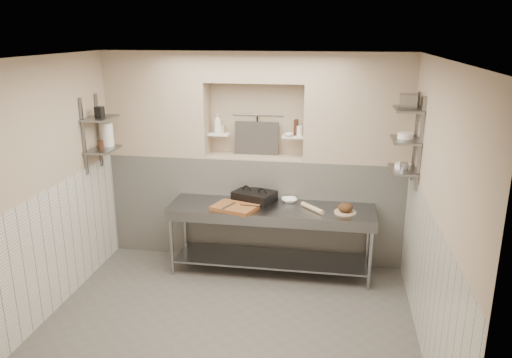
% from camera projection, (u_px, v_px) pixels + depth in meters
% --- Properties ---
extents(floor, '(4.00, 3.90, 0.10)m').
position_uv_depth(floor, '(230.00, 323.00, 5.49)').
color(floor, '#524E49').
rests_on(floor, ground).
extents(ceiling, '(4.00, 3.90, 0.10)m').
position_uv_depth(ceiling, '(225.00, 52.00, 4.66)').
color(ceiling, silver).
rests_on(ceiling, ground).
extents(wall_left, '(0.10, 3.90, 2.80)m').
position_uv_depth(wall_left, '(43.00, 189.00, 5.39)').
color(wall_left, tan).
rests_on(wall_left, ground).
extents(wall_right, '(0.10, 3.90, 2.80)m').
position_uv_depth(wall_right, '(437.00, 210.00, 4.76)').
color(wall_right, tan).
rests_on(wall_right, ground).
extents(wall_back, '(4.00, 0.10, 2.80)m').
position_uv_depth(wall_back, '(258.00, 153.00, 6.97)').
color(wall_back, tan).
rests_on(wall_back, ground).
extents(wall_front, '(4.00, 0.10, 2.80)m').
position_uv_depth(wall_front, '(160.00, 298.00, 3.19)').
color(wall_front, tan).
rests_on(wall_front, ground).
extents(backwall_lower, '(4.00, 0.40, 1.40)m').
position_uv_depth(backwall_lower, '(256.00, 206.00, 6.93)').
color(backwall_lower, silver).
rests_on(backwall_lower, floor).
extents(alcove_sill, '(1.30, 0.40, 0.02)m').
position_uv_depth(alcove_sill, '(255.00, 156.00, 6.73)').
color(alcove_sill, tan).
rests_on(alcove_sill, backwall_lower).
extents(backwall_pillar_left, '(1.35, 0.40, 1.40)m').
position_uv_depth(backwall_pillar_left, '(159.00, 103.00, 6.74)').
color(backwall_pillar_left, tan).
rests_on(backwall_pillar_left, backwall_lower).
extents(backwall_pillar_right, '(1.35, 0.40, 1.40)m').
position_uv_depth(backwall_pillar_right, '(358.00, 108.00, 6.33)').
color(backwall_pillar_right, tan).
rests_on(backwall_pillar_right, backwall_lower).
extents(backwall_header, '(1.30, 0.40, 0.40)m').
position_uv_depth(backwall_header, '(255.00, 66.00, 6.39)').
color(backwall_header, tan).
rests_on(backwall_header, backwall_lower).
extents(wainscot_left, '(0.02, 3.90, 1.40)m').
position_uv_depth(wainscot_left, '(55.00, 248.00, 5.58)').
color(wainscot_left, silver).
rests_on(wainscot_left, floor).
extents(wainscot_right, '(0.02, 3.90, 1.40)m').
position_uv_depth(wainscot_right, '(424.00, 275.00, 4.97)').
color(wainscot_right, silver).
rests_on(wainscot_right, floor).
extents(alcove_shelf_left, '(0.28, 0.16, 0.02)m').
position_uv_depth(alcove_shelf_left, '(219.00, 134.00, 6.72)').
color(alcove_shelf_left, white).
rests_on(alcove_shelf_left, backwall_lower).
extents(alcove_shelf_right, '(0.28, 0.16, 0.02)m').
position_uv_depth(alcove_shelf_right, '(293.00, 137.00, 6.57)').
color(alcove_shelf_right, white).
rests_on(alcove_shelf_right, backwall_lower).
extents(utensil_rail, '(0.70, 0.02, 0.02)m').
position_uv_depth(utensil_rail, '(258.00, 115.00, 6.73)').
color(utensil_rail, gray).
rests_on(utensil_rail, wall_back).
extents(hanging_steel, '(0.02, 0.02, 0.30)m').
position_uv_depth(hanging_steel, '(257.00, 127.00, 6.76)').
color(hanging_steel, black).
rests_on(hanging_steel, utensil_rail).
extents(splash_panel, '(0.60, 0.08, 0.45)m').
position_uv_depth(splash_panel, '(257.00, 138.00, 6.76)').
color(splash_panel, '#383330').
rests_on(splash_panel, alcove_sill).
extents(shelf_rail_left_a, '(0.03, 0.03, 0.95)m').
position_uv_depth(shelf_rail_left_a, '(99.00, 131.00, 6.45)').
color(shelf_rail_left_a, slate).
rests_on(shelf_rail_left_a, wall_left).
extents(shelf_rail_left_b, '(0.03, 0.03, 0.95)m').
position_uv_depth(shelf_rail_left_b, '(84.00, 137.00, 6.07)').
color(shelf_rail_left_b, slate).
rests_on(shelf_rail_left_b, wall_left).
extents(wall_shelf_left_lower, '(0.30, 0.50, 0.02)m').
position_uv_depth(wall_shelf_left_lower, '(103.00, 149.00, 6.30)').
color(wall_shelf_left_lower, slate).
rests_on(wall_shelf_left_lower, wall_left).
extents(wall_shelf_left_upper, '(0.30, 0.50, 0.03)m').
position_uv_depth(wall_shelf_left_upper, '(100.00, 118.00, 6.18)').
color(wall_shelf_left_upper, slate).
rests_on(wall_shelf_left_upper, wall_left).
extents(shelf_rail_right_a, '(0.03, 0.03, 1.05)m').
position_uv_depth(shelf_rail_right_a, '(415.00, 137.00, 5.82)').
color(shelf_rail_right_a, slate).
rests_on(shelf_rail_right_a, wall_right).
extents(shelf_rail_right_b, '(0.03, 0.03, 1.05)m').
position_uv_depth(shelf_rail_right_b, '(420.00, 144.00, 5.45)').
color(shelf_rail_right_b, slate).
rests_on(shelf_rail_right_b, wall_right).
extents(wall_shelf_right_lower, '(0.30, 0.50, 0.02)m').
position_uv_depth(wall_shelf_right_lower, '(403.00, 170.00, 5.76)').
color(wall_shelf_right_lower, slate).
rests_on(wall_shelf_right_lower, wall_right).
extents(wall_shelf_right_mid, '(0.30, 0.50, 0.02)m').
position_uv_depth(wall_shelf_right_mid, '(405.00, 140.00, 5.66)').
color(wall_shelf_right_mid, slate).
rests_on(wall_shelf_right_mid, wall_right).
extents(wall_shelf_right_upper, '(0.30, 0.50, 0.03)m').
position_uv_depth(wall_shelf_right_upper, '(408.00, 109.00, 5.56)').
color(wall_shelf_right_upper, slate).
rests_on(wall_shelf_right_upper, wall_right).
extents(prep_table, '(2.60, 0.70, 0.90)m').
position_uv_depth(prep_table, '(271.00, 226.00, 6.37)').
color(prep_table, gray).
rests_on(prep_table, floor).
extents(panini_press, '(0.60, 0.52, 0.14)m').
position_uv_depth(panini_press, '(254.00, 196.00, 6.49)').
color(panini_press, black).
rests_on(panini_press, prep_table).
extents(cutting_board, '(0.62, 0.52, 0.05)m').
position_uv_depth(cutting_board, '(235.00, 208.00, 6.22)').
color(cutting_board, brown).
rests_on(cutting_board, prep_table).
extents(knife_blade, '(0.25, 0.05, 0.01)m').
position_uv_depth(knife_blade, '(250.00, 206.00, 6.21)').
color(knife_blade, gray).
rests_on(knife_blade, cutting_board).
extents(tongs, '(0.13, 0.25, 0.02)m').
position_uv_depth(tongs, '(228.00, 206.00, 6.18)').
color(tongs, gray).
rests_on(tongs, cutting_board).
extents(mixing_bowl, '(0.25, 0.25, 0.05)m').
position_uv_depth(mixing_bowl, '(289.00, 200.00, 6.48)').
color(mixing_bowl, white).
rests_on(mixing_bowl, prep_table).
extents(rolling_pin, '(0.31, 0.33, 0.06)m').
position_uv_depth(rolling_pin, '(312.00, 208.00, 6.18)').
color(rolling_pin, tan).
rests_on(rolling_pin, prep_table).
extents(bread_board, '(0.27, 0.27, 0.02)m').
position_uv_depth(bread_board, '(345.00, 212.00, 6.10)').
color(bread_board, tan).
rests_on(bread_board, prep_table).
extents(bread_loaf, '(0.18, 0.18, 0.11)m').
position_uv_depth(bread_loaf, '(345.00, 207.00, 6.08)').
color(bread_loaf, '#4C2D19').
rests_on(bread_loaf, bread_board).
extents(bottle_soap, '(0.13, 0.13, 0.27)m').
position_uv_depth(bottle_soap, '(218.00, 123.00, 6.69)').
color(bottle_soap, white).
rests_on(bottle_soap, alcove_shelf_left).
extents(jar_alcove, '(0.07, 0.07, 0.11)m').
position_uv_depth(jar_alcove, '(222.00, 129.00, 6.72)').
color(jar_alcove, tan).
rests_on(jar_alcove, alcove_shelf_left).
extents(bowl_alcove, '(0.14, 0.14, 0.04)m').
position_uv_depth(bowl_alcove, '(289.00, 135.00, 6.53)').
color(bowl_alcove, white).
rests_on(bowl_alcove, alcove_shelf_right).
extents(condiment_a, '(0.05, 0.05, 0.20)m').
position_uv_depth(condiment_a, '(296.00, 128.00, 6.56)').
color(condiment_a, '#311D11').
rests_on(condiment_a, alcove_shelf_right).
extents(condiment_b, '(0.05, 0.05, 0.21)m').
position_uv_depth(condiment_b, '(296.00, 127.00, 6.56)').
color(condiment_b, '#311D11').
rests_on(condiment_b, alcove_shelf_right).
extents(condiment_c, '(0.08, 0.08, 0.13)m').
position_uv_depth(condiment_c, '(299.00, 131.00, 6.56)').
color(condiment_c, white).
rests_on(condiment_c, alcove_shelf_right).
extents(jug_left, '(0.15, 0.15, 0.30)m').
position_uv_depth(jug_left, '(107.00, 134.00, 6.40)').
color(jug_left, white).
rests_on(jug_left, wall_shelf_left_lower).
extents(jar_left, '(0.08, 0.08, 0.12)m').
position_uv_depth(jar_left, '(101.00, 145.00, 6.23)').
color(jar_left, '#311D11').
rests_on(jar_left, wall_shelf_left_lower).
extents(box_left_upper, '(0.10, 0.10, 0.13)m').
position_uv_depth(box_left_upper, '(100.00, 112.00, 6.16)').
color(box_left_upper, black).
rests_on(box_left_upper, wall_shelf_left_upper).
extents(bowl_right, '(0.19, 0.19, 0.06)m').
position_uv_depth(bowl_right, '(403.00, 166.00, 5.76)').
color(bowl_right, white).
rests_on(bowl_right, wall_shelf_right_lower).
extents(canister_right, '(0.09, 0.09, 0.09)m').
position_uv_depth(canister_right, '(404.00, 167.00, 5.66)').
color(canister_right, gray).
rests_on(canister_right, wall_shelf_right_lower).
extents(bowl_right_mid, '(0.18, 0.18, 0.06)m').
position_uv_depth(bowl_right_mid, '(405.00, 136.00, 5.67)').
color(bowl_right_mid, white).
rests_on(bowl_right_mid, wall_shelf_right_mid).
extents(basket_right, '(0.22, 0.26, 0.15)m').
position_uv_depth(basket_right, '(408.00, 101.00, 5.57)').
color(basket_right, gray).
rests_on(basket_right, wall_shelf_right_upper).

